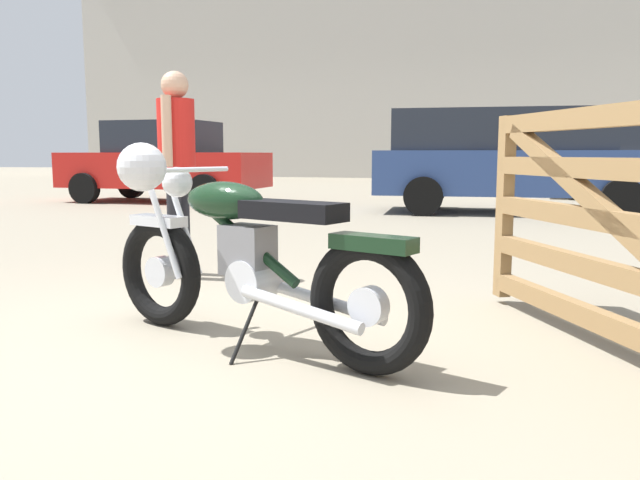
% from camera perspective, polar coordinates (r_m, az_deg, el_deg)
% --- Properties ---
extents(ground_plane, '(80.00, 80.00, 0.00)m').
position_cam_1_polar(ground_plane, '(3.43, -10.62, -9.49)').
color(ground_plane, gray).
extents(vintage_motorcycle, '(1.94, 0.96, 1.07)m').
position_cam_1_polar(vintage_motorcycle, '(3.35, -7.16, -1.20)').
color(vintage_motorcycle, black).
rests_on(vintage_motorcycle, ground_plane).
extents(bystander, '(0.30, 0.46, 1.66)m').
position_cam_1_polar(bystander, '(5.37, -12.61, 7.64)').
color(bystander, black).
rests_on(bystander, ground_plane).
extents(silver_sedan_mid, '(4.31, 2.15, 1.67)m').
position_cam_1_polar(silver_sedan_mid, '(13.92, -13.67, 6.75)').
color(silver_sedan_mid, black).
rests_on(silver_sedan_mid, ground_plane).
extents(white_estate_far, '(4.70, 1.98, 1.74)m').
position_cam_1_polar(white_estate_far, '(11.46, 16.47, 7.03)').
color(white_estate_far, black).
rests_on(white_estate_far, ground_plane).
extents(industrial_building, '(24.91, 14.78, 21.63)m').
position_cam_1_polar(industrial_building, '(33.96, 3.91, 14.71)').
color(industrial_building, beige).
rests_on(industrial_building, ground_plane).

